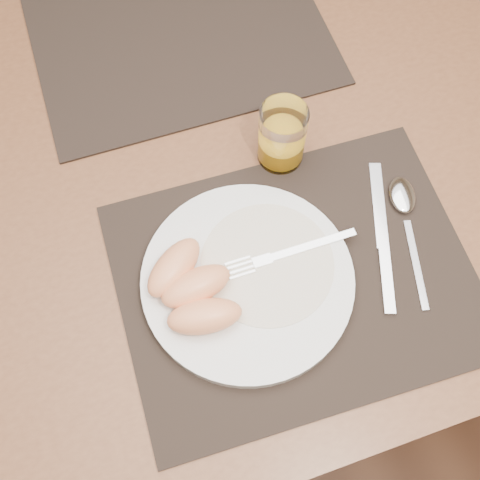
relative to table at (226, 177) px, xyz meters
name	(u,v)px	position (x,y,z in m)	size (l,w,h in m)	color
ground	(232,309)	(0.00, 0.00, -0.67)	(5.00, 5.00, 0.00)	brown
table	(226,177)	(0.00, 0.00, 0.00)	(1.40, 0.90, 0.75)	brown
placemat_near	(296,278)	(0.02, -0.22, 0.09)	(0.45, 0.35, 0.00)	black
placemat_far	(180,35)	(0.00, 0.22, 0.09)	(0.45, 0.35, 0.00)	black
plate	(248,280)	(-0.04, -0.21, 0.10)	(0.27, 0.27, 0.02)	white
plate_dressing	(267,263)	(-0.01, -0.20, 0.10)	(0.17, 0.17, 0.00)	white
fork	(280,255)	(0.01, -0.19, 0.11)	(0.17, 0.02, 0.00)	silver
knife	(383,248)	(0.15, -0.22, 0.09)	(0.09, 0.21, 0.01)	silver
spoon	(404,205)	(0.20, -0.17, 0.09)	(0.07, 0.19, 0.01)	silver
juice_glass	(282,138)	(0.07, -0.04, 0.13)	(0.06, 0.06, 0.10)	white
grapefruit_wedges	(191,290)	(-0.11, -0.20, 0.12)	(0.12, 0.15, 0.04)	#FFA268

